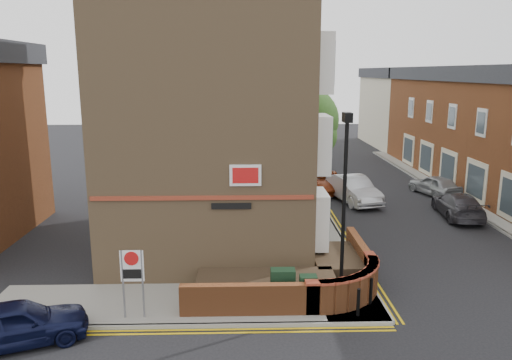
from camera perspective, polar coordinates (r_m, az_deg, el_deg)
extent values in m
plane|color=black|center=(15.96, 4.55, -16.31)|extent=(120.00, 120.00, 0.00)
cube|color=gray|center=(17.29, -7.96, -13.81)|extent=(13.00, 3.00, 0.12)
cube|color=gray|center=(31.08, 5.11, -1.86)|extent=(2.00, 32.00, 0.12)
cube|color=gray|center=(31.56, 26.06, -2.87)|extent=(4.00, 40.00, 0.12)
cube|color=gray|center=(15.97, -8.56, -16.17)|extent=(13.00, 0.15, 0.12)
cube|color=gray|center=(31.21, 6.93, -1.84)|extent=(0.15, 32.00, 0.12)
cube|color=gray|center=(30.68, 22.75, -2.97)|extent=(0.15, 40.00, 0.12)
cube|color=gold|center=(15.78, -8.67, -16.77)|extent=(13.00, 0.28, 0.01)
cube|color=gold|center=(31.26, 7.38, -1.93)|extent=(0.28, 32.00, 0.01)
cube|color=#8C6D4A|center=(22.06, -5.26, 7.01)|extent=(8.00, 10.00, 11.00)
cube|color=maroon|center=(17.50, -6.13, -2.05)|extent=(7.80, 0.06, 0.15)
cube|color=white|center=(17.25, -1.22, 0.54)|extent=(1.10, 0.05, 0.75)
cube|color=black|center=(17.51, -2.84, -3.00)|extent=(1.40, 0.04, 0.22)
cylinder|color=black|center=(16.11, 9.97, -4.17)|extent=(0.12, 0.12, 6.00)
cylinder|color=black|center=(17.02, 9.64, -12.59)|extent=(0.20, 0.20, 0.80)
cube|color=black|center=(15.52, 10.40, 7.06)|extent=(0.25, 0.50, 0.30)
cube|color=black|center=(16.77, 3.07, -12.06)|extent=(0.80, 0.45, 1.20)
cube|color=black|center=(16.61, 5.98, -12.57)|extent=(0.55, 0.40, 1.10)
cylinder|color=black|center=(16.38, 11.61, -13.53)|extent=(0.11, 0.11, 0.90)
cylinder|color=black|center=(17.22, 12.99, -12.26)|extent=(0.11, 0.11, 0.90)
cylinder|color=slate|center=(16.22, -14.94, -11.44)|extent=(0.06, 0.06, 2.20)
cylinder|color=slate|center=(16.09, -12.81, -11.52)|extent=(0.06, 0.06, 2.20)
cube|color=white|center=(15.92, -13.99, -9.51)|extent=(0.72, 0.04, 1.00)
cylinder|color=red|center=(15.80, -14.06, -8.70)|extent=(0.44, 0.02, 0.44)
cube|color=brown|center=(35.11, 25.79, 4.31)|extent=(5.00, 30.00, 7.00)
cube|color=#26292D|center=(34.87, 26.41, 10.83)|extent=(5.40, 30.40, 1.00)
cube|color=beige|center=(54.52, 15.72, 7.50)|extent=(5.00, 12.00, 7.00)
cube|color=#26292D|center=(54.37, 15.97, 11.70)|extent=(5.40, 12.40, 1.00)
cylinder|color=#382B1E|center=(28.64, 5.66, 1.70)|extent=(0.24, 0.24, 4.55)
sphere|color=#274E1A|center=(28.28, 5.77, 6.88)|extent=(3.64, 3.64, 3.64)
sphere|color=#274E1A|center=(28.13, 6.62, 5.10)|extent=(2.60, 2.60, 2.60)
sphere|color=#274E1A|center=(28.69, 5.05, 6.06)|extent=(2.86, 2.86, 2.86)
cylinder|color=#382B1E|center=(36.45, 4.10, 4.39)|extent=(0.24, 0.24, 5.04)
sphere|color=#274E1A|center=(36.17, 4.17, 8.92)|extent=(4.03, 4.03, 4.03)
sphere|color=#274E1A|center=(35.98, 4.83, 7.39)|extent=(2.88, 2.88, 2.88)
sphere|color=#274E1A|center=(36.57, 3.62, 8.17)|extent=(3.17, 3.17, 3.17)
cylinder|color=#382B1E|center=(44.37, 3.08, 5.64)|extent=(0.24, 0.24, 4.76)
sphere|color=#274E1A|center=(44.14, 3.12, 9.15)|extent=(3.81, 3.81, 3.81)
sphere|color=#274E1A|center=(43.93, 3.67, 7.97)|extent=(2.72, 2.72, 2.72)
sphere|color=#274E1A|center=(44.54, 2.68, 8.57)|extent=(2.99, 2.99, 2.99)
cylinder|color=black|center=(39.58, 4.23, 3.67)|extent=(0.10, 0.10, 3.20)
imported|color=black|center=(39.32, 4.28, 6.70)|extent=(0.20, 0.16, 1.00)
imported|color=black|center=(16.18, -25.69, -14.55)|extent=(4.16, 2.84, 1.31)
imported|color=#A4A7AC|center=(30.16, 11.09, -1.07)|extent=(2.71, 5.00, 1.56)
imported|color=maroon|center=(32.71, 7.59, -0.12)|extent=(2.71, 4.97, 1.32)
imported|color=#343339|center=(28.72, 22.10, -2.68)|extent=(2.31, 4.72, 1.32)
imported|color=#929599|center=(33.28, 19.77, -0.55)|extent=(2.62, 4.09, 1.30)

